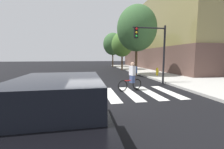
{
  "coord_description": "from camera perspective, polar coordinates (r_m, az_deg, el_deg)",
  "views": [
    {
      "loc": [
        -0.38,
        -7.66,
        2.01
      ],
      "look_at": [
        1.33,
        1.63,
        0.88
      ],
      "focal_mm": 23.9,
      "sensor_mm": 36.0,
      "label": 1
    }
  ],
  "objects": [
    {
      "name": "street_tree_far",
      "position": [
        29.24,
        0.3,
        11.56
      ],
      "size": [
        3.67,
        3.67,
        6.53
      ],
      "color": "#4C3823",
      "rests_on": "ground"
    },
    {
      "name": "crosswalk_stripes",
      "position": [
        7.95,
        -4.45,
        -7.76
      ],
      "size": [
        8.29,
        3.24,
        0.01
      ],
      "color": "silver",
      "rests_on": "ground"
    },
    {
      "name": "ground_plane",
      "position": [
        7.92,
        -7.4,
        -7.9
      ],
      "size": [
        120.0,
        120.0,
        0.0
      ],
      "primitive_type": "plane",
      "color": "black"
    },
    {
      "name": "street_tree_mid",
      "position": [
        22.59,
        3.91,
        11.4
      ],
      "size": [
        3.17,
        3.17,
        5.64
      ],
      "color": "#4C3823",
      "rests_on": "ground"
    },
    {
      "name": "fire_hydrant",
      "position": [
        15.48,
        16.86,
        1.07
      ],
      "size": [
        0.33,
        0.22,
        0.78
      ],
      "color": "gold",
      "rests_on": "sidewalk"
    },
    {
      "name": "sedan_near",
      "position": [
        3.43,
        -19.18,
        -13.86
      ],
      "size": [
        2.17,
        4.6,
        1.59
      ],
      "color": "black",
      "rests_on": "ground"
    },
    {
      "name": "traffic_light_near",
      "position": [
        11.17,
        15.64,
        10.97
      ],
      "size": [
        2.47,
        0.28,
        4.2
      ],
      "color": "black",
      "rests_on": "ground"
    },
    {
      "name": "street_tree_near",
      "position": [
        16.08,
        9.43,
        16.93
      ],
      "size": [
        4.03,
        4.03,
        7.18
      ],
      "color": "#4C3823",
      "rests_on": "ground"
    },
    {
      "name": "manhole_cover",
      "position": [
        6.27,
        -13.57,
        -11.99
      ],
      "size": [
        0.64,
        0.64,
        0.01
      ],
      "primitive_type": "cylinder",
      "color": "#473D1E",
      "rests_on": "ground"
    },
    {
      "name": "cyclist",
      "position": [
        8.97,
        7.6,
        -0.68
      ],
      "size": [
        1.64,
        0.61,
        1.69
      ],
      "color": "black",
      "rests_on": "ground"
    },
    {
      "name": "corner_building",
      "position": [
        29.71,
        29.39,
        12.2
      ],
      "size": [
        18.55,
        22.75,
        10.55
      ],
      "color": "brown",
      "rests_on": "ground"
    }
  ]
}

